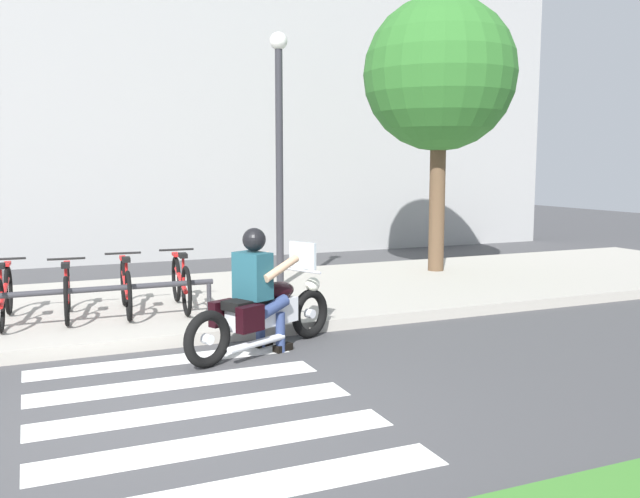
% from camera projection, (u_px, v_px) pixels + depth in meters
% --- Properties ---
extents(ground_plane, '(48.00, 48.00, 0.00)m').
position_uv_depth(ground_plane, '(163.00, 414.00, 5.81)').
color(ground_plane, '#424244').
extents(sidewalk, '(24.00, 4.40, 0.15)m').
position_uv_depth(sidewalk, '(108.00, 309.00, 9.70)').
color(sidewalk, '#A8A399').
rests_on(sidewalk, ground).
extents(crosswalk_stripe_0, '(2.80, 0.40, 0.01)m').
position_uv_depth(crosswalk_stripe_0, '(252.00, 489.00, 4.46)').
color(crosswalk_stripe_0, white).
rests_on(crosswalk_stripe_0, ground).
extents(crosswalk_stripe_1, '(2.80, 0.40, 0.01)m').
position_uv_depth(crosswalk_stripe_1, '(220.00, 443.00, 5.19)').
color(crosswalk_stripe_1, white).
rests_on(crosswalk_stripe_1, ground).
extents(crosswalk_stripe_2, '(2.80, 0.40, 0.01)m').
position_uv_depth(crosswalk_stripe_2, '(196.00, 409.00, 5.92)').
color(crosswalk_stripe_2, white).
rests_on(crosswalk_stripe_2, ground).
extents(crosswalk_stripe_3, '(2.80, 0.40, 0.01)m').
position_uv_depth(crosswalk_stripe_3, '(177.00, 382.00, 6.65)').
color(crosswalk_stripe_3, white).
rests_on(crosswalk_stripe_3, ground).
extents(crosswalk_stripe_4, '(2.80, 0.40, 0.01)m').
position_uv_depth(crosswalk_stripe_4, '(162.00, 361.00, 7.38)').
color(crosswalk_stripe_4, white).
rests_on(crosswalk_stripe_4, ground).
extents(motorcycle, '(2.05, 1.12, 1.20)m').
position_uv_depth(motorcycle, '(264.00, 313.00, 7.72)').
color(motorcycle, black).
rests_on(motorcycle, ground).
extents(rider, '(0.76, 0.71, 1.42)m').
position_uv_depth(rider, '(258.00, 282.00, 7.62)').
color(rider, '#1E4C59').
rests_on(rider, ground).
extents(bicycle_1, '(0.48, 1.68, 0.78)m').
position_uv_depth(bicycle_1, '(4.00, 295.00, 8.45)').
color(bicycle_1, black).
rests_on(bicycle_1, sidewalk).
extents(bicycle_2, '(0.48, 1.58, 0.75)m').
position_uv_depth(bicycle_2, '(67.00, 292.00, 8.74)').
color(bicycle_2, black).
rests_on(bicycle_2, sidewalk).
extents(bicycle_3, '(0.48, 1.68, 0.78)m').
position_uv_depth(bicycle_3, '(126.00, 287.00, 9.03)').
color(bicycle_3, black).
rests_on(bicycle_3, sidewalk).
extents(bicycle_4, '(0.48, 1.66, 0.80)m').
position_uv_depth(bicycle_4, '(181.00, 283.00, 9.32)').
color(bicycle_4, black).
rests_on(bicycle_4, sidewalk).
extents(bike_rack, '(3.53, 0.07, 0.49)m').
position_uv_depth(bike_rack, '(69.00, 294.00, 8.23)').
color(bike_rack, '#333338').
rests_on(bike_rack, sidewalk).
extents(street_lamp, '(0.28, 0.28, 4.18)m').
position_uv_depth(street_lamp, '(279.00, 138.00, 10.85)').
color(street_lamp, '#2D2D33').
rests_on(street_lamp, ground).
extents(tree_near_rack, '(2.78, 2.78, 5.14)m').
position_uv_depth(tree_near_rack, '(440.00, 75.00, 12.34)').
color(tree_near_rack, brown).
rests_on(tree_near_rack, ground).
extents(building_backdrop, '(24.00, 1.20, 7.57)m').
position_uv_depth(building_backdrop, '(71.00, 86.00, 14.45)').
color(building_backdrop, '#9E9E9E').
rests_on(building_backdrop, ground).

